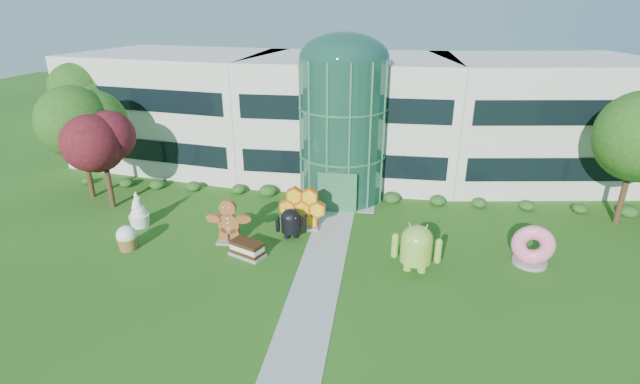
% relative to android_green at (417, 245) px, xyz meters
% --- Properties ---
extents(ground, '(140.00, 140.00, 0.00)m').
position_rel_android_green_xyz_m(ground, '(-4.92, -2.16, -1.52)').
color(ground, '#215114').
rests_on(ground, ground).
extents(building, '(46.00, 15.00, 9.30)m').
position_rel_android_green_xyz_m(building, '(-4.92, 15.84, 3.13)').
color(building, beige).
rests_on(building, ground).
extents(atrium, '(6.00, 6.00, 9.80)m').
position_rel_android_green_xyz_m(atrium, '(-4.92, 9.84, 3.38)').
color(atrium, '#194738').
rests_on(atrium, ground).
extents(walkway, '(2.40, 20.00, 0.04)m').
position_rel_android_green_xyz_m(walkway, '(-4.92, -0.16, -1.50)').
color(walkway, '#9E9E93').
rests_on(walkway, ground).
extents(tree_red, '(4.00, 4.00, 6.00)m').
position_rel_android_green_xyz_m(tree_red, '(-20.42, 5.34, 1.48)').
color(tree_red, '#3F0C14').
rests_on(tree_red, ground).
extents(trees_backdrop, '(52.00, 8.00, 8.40)m').
position_rel_android_green_xyz_m(trees_backdrop, '(-4.92, 10.84, 2.68)').
color(trees_backdrop, '#1F4812').
rests_on(trees_backdrop, ground).
extents(android_green, '(2.87, 2.08, 3.04)m').
position_rel_android_green_xyz_m(android_green, '(0.00, 0.00, 0.00)').
color(android_green, '#85B439').
rests_on(android_green, ground).
extents(android_black, '(2.21, 1.78, 2.19)m').
position_rel_android_green_xyz_m(android_black, '(-7.20, 2.68, -0.42)').
color(android_black, black).
rests_on(android_black, ground).
extents(donut, '(2.39, 1.43, 2.34)m').
position_rel_android_green_xyz_m(donut, '(6.20, 1.64, -0.35)').
color(donut, '#E35682').
rests_on(donut, ground).
extents(gingerbread, '(3.03, 1.35, 2.73)m').
position_rel_android_green_xyz_m(gingerbread, '(-10.68, 1.62, -0.16)').
color(gingerbread, brown).
rests_on(gingerbread, ground).
extents(ice_cream_sandwich, '(2.26, 1.75, 0.90)m').
position_rel_android_green_xyz_m(ice_cream_sandwich, '(-9.18, 0.15, -1.07)').
color(ice_cream_sandwich, black).
rests_on(ice_cream_sandwich, ground).
extents(honeycomb, '(3.11, 1.16, 2.43)m').
position_rel_android_green_xyz_m(honeycomb, '(-6.78, 4.16, -0.30)').
color(honeycomb, yellow).
rests_on(honeycomb, ground).
extents(froyo, '(1.79, 1.79, 2.32)m').
position_rel_android_green_xyz_m(froyo, '(-17.02, 2.80, -0.36)').
color(froyo, white).
rests_on(froyo, ground).
extents(cupcake, '(1.31, 1.31, 1.46)m').
position_rel_android_green_xyz_m(cupcake, '(-16.19, -0.08, -0.79)').
color(cupcake, white).
rests_on(cupcake, ground).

